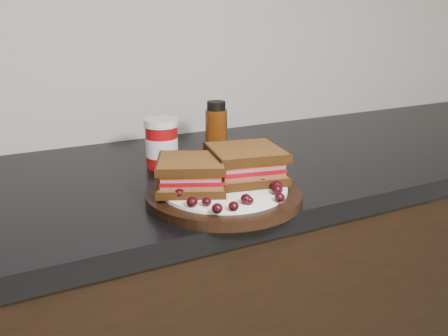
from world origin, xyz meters
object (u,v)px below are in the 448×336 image
Objects in this scene: sandwich_left at (191,174)px; oil_bottle at (216,132)px; plate at (224,195)px; condiment_jar at (162,143)px.

oil_bottle reaches higher than sandwich_left.
plate is 0.24m from condiment_jar.
condiment_jar reaches higher than sandwich_left.
sandwich_left is 0.25m from oil_bottle.
condiment_jar is (0.03, 0.21, 0.00)m from sandwich_left.
plate is 0.07m from sandwich_left.
oil_bottle is (0.10, 0.22, 0.06)m from plate.
condiment_jar is at bearing 172.97° from oil_bottle.
sandwich_left is 0.87× the size of oil_bottle.
condiment_jar is 0.13m from oil_bottle.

